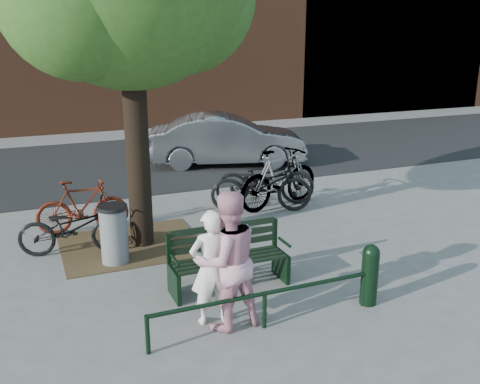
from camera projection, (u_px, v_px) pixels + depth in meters
name	position (u px, v px, depth m)	size (l,w,h in m)	color
ground	(230.00, 288.00, 7.88)	(90.00, 90.00, 0.00)	gray
dirt_pit	(132.00, 245.00, 9.46)	(2.40, 2.00, 0.02)	brown
road	(121.00, 163.00, 15.40)	(40.00, 7.00, 0.01)	black
park_bench	(228.00, 256.00, 7.82)	(1.74, 0.54, 0.97)	black
guard_railing	(265.00, 299.00, 6.71)	(3.06, 0.06, 0.51)	black
person_left	(211.00, 267.00, 6.75)	(0.56, 0.37, 1.53)	white
person_right	(227.00, 261.00, 6.62)	(0.87, 0.68, 1.80)	pink
bollard	(370.00, 272.00, 7.30)	(0.23, 0.23, 0.87)	black
litter_bin	(114.00, 234.00, 8.61)	(0.48, 0.48, 0.98)	gray
bicycle_a	(73.00, 228.00, 8.97)	(0.63, 1.80, 0.94)	black
bicycle_b	(82.00, 206.00, 9.97)	(0.48, 1.68, 1.01)	#51170B
bicycle_c	(261.00, 185.00, 11.14)	(0.74, 2.11, 1.11)	black
bicycle_d	(280.00, 178.00, 11.39)	(0.60, 2.13, 1.28)	gray
bicycle_e	(265.00, 179.00, 11.57)	(0.75, 2.16, 1.14)	black
parked_car	(227.00, 140.00, 15.07)	(1.51, 4.33, 1.43)	slate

